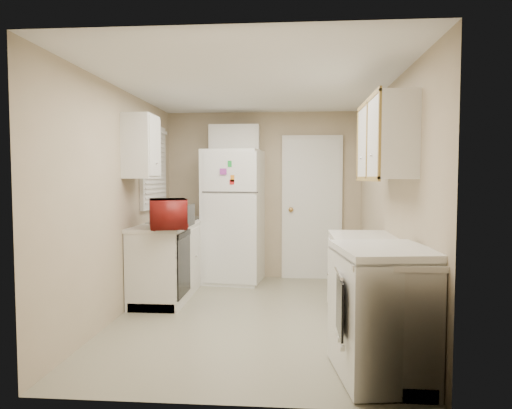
{
  "coord_description": "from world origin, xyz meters",
  "views": [
    {
      "loc": [
        0.41,
        -4.72,
        1.47
      ],
      "look_at": [
        0.0,
        0.5,
        1.15
      ],
      "focal_mm": 32.0,
      "sensor_mm": 36.0,
      "label": 1
    }
  ],
  "objects": [
    {
      "name": "dishwasher",
      "position": [
        -0.81,
        0.3,
        0.49
      ],
      "size": [
        0.03,
        0.58,
        0.72
      ],
      "primitive_type": "cube",
      "color": "black",
      "rests_on": "floor"
    },
    {
      "name": "interior_door",
      "position": [
        0.7,
        1.86,
        1.02
      ],
      "size": [
        0.86,
        0.06,
        2.08
      ],
      "primitive_type": "cube",
      "color": "white",
      "rests_on": "floor"
    },
    {
      "name": "stove",
      "position": [
        1.08,
        -1.39,
        0.49
      ],
      "size": [
        0.75,
        0.88,
        0.97
      ],
      "primitive_type": "cube",
      "rotation": [
        0.0,
        0.0,
        0.14
      ],
      "color": "white",
      "rests_on": "floor"
    },
    {
      "name": "ceiling",
      "position": [
        0.0,
        0.0,
        2.4
      ],
      "size": [
        3.8,
        3.8,
        0.0
      ],
      "primitive_type": "plane",
      "color": "white",
      "rests_on": "floor"
    },
    {
      "name": "microwave",
      "position": [
        -0.94,
        0.19,
        1.05
      ],
      "size": [
        0.65,
        0.49,
        0.39
      ],
      "primitive_type": "imported",
      "rotation": [
        0.0,
        0.0,
        1.9
      ],
      "color": "maroon",
      "rests_on": "left_counter"
    },
    {
      "name": "wall_right",
      "position": [
        1.4,
        0.0,
        1.2
      ],
      "size": [
        3.8,
        3.8,
        0.0
      ],
      "primitive_type": "plane",
      "color": "tan",
      "rests_on": "floor"
    },
    {
      "name": "refrigerator",
      "position": [
        -0.4,
        1.59,
        0.92
      ],
      "size": [
        0.84,
        0.83,
        1.84
      ],
      "primitive_type": "cube",
      "rotation": [
        0.0,
        0.0,
        -0.13
      ],
      "color": "white",
      "rests_on": "floor"
    },
    {
      "name": "upper_cabinet_left",
      "position": [
        -1.25,
        0.22,
        1.8
      ],
      "size": [
        0.3,
        0.45,
        0.7
      ],
      "primitive_type": "cube",
      "color": "silver",
      "rests_on": "wall_left"
    },
    {
      "name": "wall_front",
      "position": [
        0.0,
        -1.9,
        1.2
      ],
      "size": [
        2.8,
        2.8,
        0.0
      ],
      "primitive_type": "plane",
      "color": "tan",
      "rests_on": "floor"
    },
    {
      "name": "right_counter",
      "position": [
        1.1,
        -0.8,
        0.45
      ],
      "size": [
        0.6,
        2.0,
        0.9
      ],
      "primitive_type": "cube",
      "color": "silver",
      "rests_on": "floor"
    },
    {
      "name": "floor",
      "position": [
        0.0,
        0.0,
        0.0
      ],
      "size": [
        3.8,
        3.8,
        0.0
      ],
      "primitive_type": "plane",
      "color": "#AAA58A",
      "rests_on": "ground"
    },
    {
      "name": "wall_left",
      "position": [
        -1.4,
        0.0,
        1.2
      ],
      "size": [
        3.8,
        3.8,
        0.0
      ],
      "primitive_type": "plane",
      "color": "tan",
      "rests_on": "floor"
    },
    {
      "name": "soap_bottle",
      "position": [
        -1.15,
        1.51,
        1.0
      ],
      "size": [
        0.12,
        0.12,
        0.22
      ],
      "primitive_type": "imported",
      "rotation": [
        0.0,
        0.0,
        0.3
      ],
      "color": "silver",
      "rests_on": "left_counter"
    },
    {
      "name": "cabinet_over_fridge",
      "position": [
        -0.4,
        1.75,
        2.0
      ],
      "size": [
        0.7,
        0.3,
        0.4
      ],
      "primitive_type": "cube",
      "color": "silver",
      "rests_on": "wall_back"
    },
    {
      "name": "left_counter",
      "position": [
        -1.1,
        0.9,
        0.45
      ],
      "size": [
        0.6,
        1.8,
        0.9
      ],
      "primitive_type": "cube",
      "color": "silver",
      "rests_on": "floor"
    },
    {
      "name": "sink",
      "position": [
        -1.1,
        1.05,
        0.86
      ],
      "size": [
        0.54,
        0.74,
        0.16
      ],
      "primitive_type": "cube",
      "color": "gray",
      "rests_on": "left_counter"
    },
    {
      "name": "wall_back",
      "position": [
        0.0,
        1.9,
        1.2
      ],
      "size": [
        2.8,
        2.8,
        0.0
      ],
      "primitive_type": "plane",
      "color": "tan",
      "rests_on": "floor"
    },
    {
      "name": "upper_cabinet_right",
      "position": [
        1.25,
        -0.5,
        1.8
      ],
      "size": [
        0.3,
        1.2,
        0.7
      ],
      "primitive_type": "cube",
      "color": "silver",
      "rests_on": "wall_right"
    },
    {
      "name": "window_blinds",
      "position": [
        -1.36,
        1.05,
        1.6
      ],
      "size": [
        0.1,
        0.98,
        1.08
      ],
      "primitive_type": "cube",
      "color": "silver",
      "rests_on": "wall_left"
    }
  ]
}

